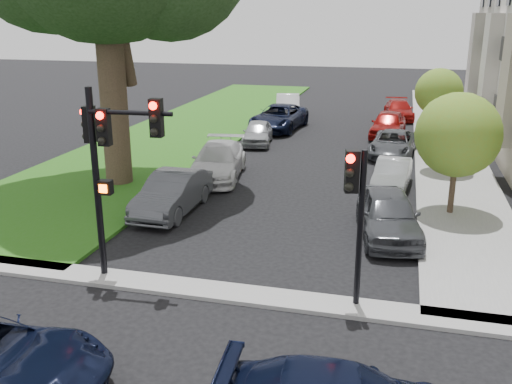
% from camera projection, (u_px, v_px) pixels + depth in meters
% --- Properties ---
extents(ground, '(140.00, 140.00, 0.00)m').
position_uv_depth(ground, '(204.00, 333.00, 13.54)').
color(ground, black).
rests_on(ground, ground).
extents(grass_strip, '(8.00, 44.00, 0.12)m').
position_uv_depth(grass_strip, '(196.00, 126.00, 37.82)').
color(grass_strip, '#2C631E').
rests_on(grass_strip, ground).
extents(sidewalk_right, '(3.50, 44.00, 0.12)m').
position_uv_depth(sidewalk_right, '(444.00, 139.00, 34.08)').
color(sidewalk_right, '#A4A4A2').
rests_on(sidewalk_right, ground).
extents(sidewalk_cross, '(60.00, 1.00, 0.12)m').
position_uv_depth(sidewalk_cross, '(228.00, 293.00, 15.37)').
color(sidewalk_cross, '#A4A4A2').
rests_on(sidewalk_cross, ground).
extents(small_tree_a, '(3.07, 3.07, 4.60)m').
position_uv_depth(small_tree_a, '(458.00, 135.00, 20.54)').
color(small_tree_a, '#2D2418').
rests_on(small_tree_a, ground).
extents(small_tree_b, '(2.42, 2.42, 3.63)m').
position_uv_depth(small_tree_b, '(446.00, 123.00, 26.33)').
color(small_tree_b, '#2D2418').
rests_on(small_tree_b, ground).
extents(small_tree_c, '(2.78, 2.78, 4.18)m').
position_uv_depth(small_tree_c, '(439.00, 92.00, 33.64)').
color(small_tree_c, '#2D2418').
rests_on(small_tree_c, ground).
extents(traffic_signal_main, '(2.65, 0.69, 5.43)m').
position_uv_depth(traffic_signal_main, '(109.00, 151.00, 15.28)').
color(traffic_signal_main, black).
rests_on(traffic_signal_main, ground).
extents(traffic_signal_secondary, '(0.56, 0.45, 4.18)m').
position_uv_depth(traffic_signal_secondary, '(356.00, 200.00, 13.92)').
color(traffic_signal_secondary, black).
rests_on(traffic_signal_secondary, ground).
extents(car_parked_0, '(2.67, 4.93, 1.59)m').
position_uv_depth(car_parked_0, '(388.00, 214.00, 19.17)').
color(car_parked_0, '#3F4247').
rests_on(car_parked_0, ground).
extents(car_parked_1, '(1.69, 4.02, 1.29)m').
position_uv_depth(car_parked_1, '(392.00, 175.00, 24.37)').
color(car_parked_1, '#999BA0').
rests_on(car_parked_1, ground).
extents(car_parked_2, '(2.60, 4.93, 1.32)m').
position_uv_depth(car_parked_2, '(393.00, 144.00, 30.09)').
color(car_parked_2, '#3F4247').
rests_on(car_parked_2, ground).
extents(car_parked_3, '(2.27, 4.78, 1.58)m').
position_uv_depth(car_parked_3, '(388.00, 124.00, 34.62)').
color(car_parked_3, maroon).
rests_on(car_parked_3, ground).
extents(car_parked_4, '(2.36, 4.73, 1.32)m').
position_uv_depth(car_parked_4, '(399.00, 110.00, 40.45)').
color(car_parked_4, maroon).
rests_on(car_parked_4, ground).
extents(car_parked_5, '(1.69, 4.68, 1.53)m').
position_uv_depth(car_parked_5, '(172.00, 193.00, 21.51)').
color(car_parked_5, '#3F4247').
rests_on(car_parked_5, ground).
extents(car_parked_6, '(2.93, 5.61, 1.55)m').
position_uv_depth(car_parked_6, '(218.00, 161.00, 26.08)').
color(car_parked_6, silver).
rests_on(car_parked_6, ground).
extents(car_parked_7, '(2.15, 4.11, 1.33)m').
position_uv_depth(car_parked_7, '(258.00, 133.00, 32.79)').
color(car_parked_7, '#999BA0').
rests_on(car_parked_7, ground).
extents(car_parked_8, '(3.22, 6.00, 1.60)m').
position_uv_depth(car_parked_8, '(279.00, 117.00, 36.73)').
color(car_parked_8, black).
rests_on(car_parked_8, ground).
extents(car_parked_9, '(2.57, 5.00, 1.57)m').
position_uv_depth(car_parked_9, '(288.00, 105.00, 41.55)').
color(car_parked_9, silver).
rests_on(car_parked_9, ground).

